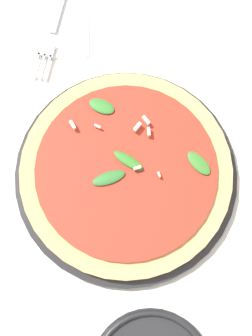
# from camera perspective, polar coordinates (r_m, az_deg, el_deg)

# --- Properties ---
(ground_plane) EXTENTS (6.00, 6.00, 0.00)m
(ground_plane) POSITION_cam_1_polar(r_m,az_deg,el_deg) (0.67, -3.35, -0.99)
(ground_plane) COLOR silver
(pizza_arugula_main) EXTENTS (0.31, 0.31, 0.05)m
(pizza_arugula_main) POSITION_cam_1_polar(r_m,az_deg,el_deg) (0.65, 0.00, -0.29)
(pizza_arugula_main) COLOR black
(pizza_arugula_main) RESTS_ON ground_plane
(napkin) EXTENTS (0.15, 0.10, 0.01)m
(napkin) POSITION_cam_1_polar(r_m,az_deg,el_deg) (0.78, -8.34, 18.02)
(napkin) COLOR white
(napkin) RESTS_ON ground_plane
(fork) EXTENTS (0.21, 0.06, 0.00)m
(fork) POSITION_cam_1_polar(r_m,az_deg,el_deg) (0.77, -8.54, 17.74)
(fork) COLOR silver
(fork) RESTS_ON ground_plane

